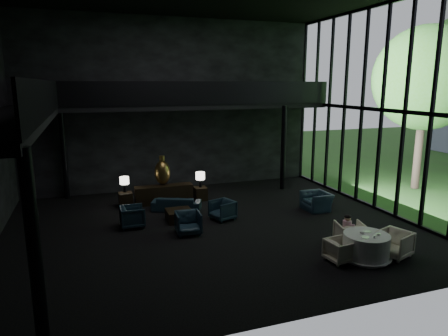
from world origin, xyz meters
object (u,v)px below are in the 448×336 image
object	(u,v)px
side_table_left	(126,200)
dining_table	(366,248)
lounge_armchair_east	(222,209)
window_armchair	(317,198)
dining_chair_east	(394,241)
console	(164,194)
table_lamp_left	(124,181)
dining_chair_west	(340,250)
table_lamp_right	(200,176)
side_table_right	(201,194)
coffee_table	(179,215)
dining_chair_north	(350,232)
bronze_urn	(162,172)
sofa	(177,202)
lounge_armchair_west	(132,215)
child	(347,224)
lounge_armchair_south	(188,221)

from	to	relation	value
side_table_left	dining_table	bearing A→B (deg)	-50.72
lounge_armchair_east	window_armchair	world-z (taller)	window_armchair
side_table_left	dining_chair_east	bearing A→B (deg)	-47.33
console	table_lamp_left	xyz separation A→B (m)	(-1.60, 0.18, 0.66)
dining_chair_west	table_lamp_right	bearing A→B (deg)	10.09
side_table_right	window_armchair	world-z (taller)	window_armchair
window_armchair	coffee_table	xyz separation A→B (m)	(-5.54, 0.53, -0.29)
window_armchair	dining_chair_north	xyz separation A→B (m)	(-1.01, -3.53, -0.04)
lounge_armchair_east	dining_chair_north	distance (m)	4.71
dining_chair_north	bronze_urn	bearing A→B (deg)	-40.86
sofa	lounge_armchair_east	size ratio (longest dim) A/B	2.11
sofa	coffee_table	bearing A→B (deg)	105.40
console	lounge_armchair_west	size ratio (longest dim) A/B	2.66
coffee_table	dining_chair_north	bearing A→B (deg)	-41.93
side_table_right	child	distance (m)	7.06
side_table_left	dining_table	size ratio (longest dim) A/B	0.40
lounge_armchair_east	dining_chair_west	xyz separation A→B (m)	(2.00, -4.52, -0.08)
table_lamp_left	window_armchair	bearing A→B (deg)	-23.36
bronze_urn	child	xyz separation A→B (m)	(4.52, -6.69, -0.56)
window_armchair	coffee_table	distance (m)	5.57
lounge_armchair_west	side_table_left	bearing A→B (deg)	-0.37
side_table_left	child	distance (m)	8.92
sofa	lounge_armchair_east	xyz separation A→B (m)	(1.38, -1.67, 0.08)
side_table_right	sofa	distance (m)	1.71
sofa	lounge_armchair_west	size ratio (longest dim) A/B	1.97
window_armchair	dining_chair_north	bearing A→B (deg)	-17.25
dining_table	sofa	bearing A→B (deg)	123.77
coffee_table	dining_chair_east	xyz separation A→B (m)	(5.28, -5.15, 0.27)
lounge_armchair_south	child	bearing A→B (deg)	-27.52
sofa	lounge_armchair_west	bearing A→B (deg)	59.49
table_lamp_left	lounge_armchair_east	bearing A→B (deg)	-42.53
side_table_left	console	bearing A→B (deg)	-0.27
sofa	side_table_left	bearing A→B (deg)	-8.06
lounge_armchair_west	window_armchair	size ratio (longest dim) A/B	0.81
side_table_left	sofa	distance (m)	2.22
table_lamp_right	dining_table	world-z (taller)	table_lamp_right
dining_table	dining_chair_east	size ratio (longest dim) A/B	1.56
table_lamp_right	sofa	bearing A→B (deg)	-139.93
lounge_armchair_west	coffee_table	distance (m)	1.73
bronze_urn	lounge_armchair_west	size ratio (longest dim) A/B	1.37
side_table_right	table_lamp_right	xyz separation A→B (m)	(0.00, 0.01, 0.77)
sofa	child	world-z (taller)	child
coffee_table	dining_chair_west	bearing A→B (deg)	-54.08
dining_chair_west	child	world-z (taller)	child
bronze_urn	window_armchair	xyz separation A→B (m)	(5.64, -3.16, -0.81)
side_table_left	dining_chair_east	xyz separation A→B (m)	(6.98, -7.58, 0.18)
dining_chair_east	table_lamp_left	bearing A→B (deg)	-157.07
sofa	coffee_table	xyz separation A→B (m)	(-0.18, -1.26, -0.15)
dining_chair_north	dining_chair_east	world-z (taller)	dining_chair_east
lounge_armchair_east	dining_chair_east	distance (m)	6.03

